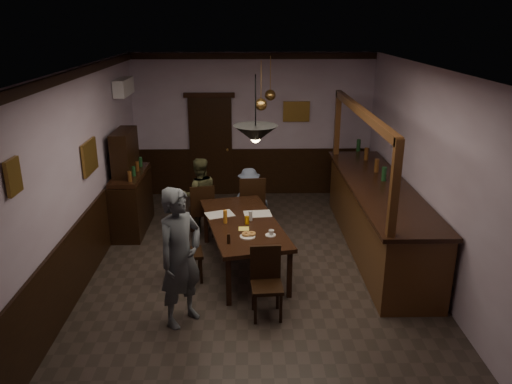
{
  "coord_description": "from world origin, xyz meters",
  "views": [
    {
      "loc": [
        -0.14,
        -6.36,
        3.64
      ],
      "look_at": [
        -0.0,
        0.76,
        1.15
      ],
      "focal_mm": 35.0,
      "sensor_mm": 36.0,
      "label": 1
    }
  ],
  "objects_px": {
    "chair_near": "(266,279)",
    "chair_far_left": "(202,208)",
    "chair_side": "(183,249)",
    "bar_counter": "(377,215)",
    "sideboard": "(130,191)",
    "pendant_iron": "(256,134)",
    "pendant_brass_mid": "(261,105)",
    "dining_table": "(243,226)",
    "soda_can": "(247,220)",
    "chair_far_right": "(252,202)",
    "pendant_brass_far": "(270,95)",
    "person_standing": "(180,257)",
    "person_seated_right": "(249,197)",
    "person_seated_left": "(200,195)",
    "coffee_cup": "(271,232)"
  },
  "relations": [
    {
      "from": "chair_near",
      "to": "chair_far_left",
      "type": "bearing_deg",
      "value": 108.62
    },
    {
      "from": "chair_side",
      "to": "bar_counter",
      "type": "distance_m",
      "value": 3.22
    },
    {
      "from": "chair_near",
      "to": "chair_side",
      "type": "distance_m",
      "value": 1.47
    },
    {
      "from": "chair_near",
      "to": "sideboard",
      "type": "xyz_separation_m",
      "value": [
        -2.31,
        2.78,
        0.23
      ]
    },
    {
      "from": "pendant_iron",
      "to": "pendant_brass_mid",
      "type": "distance_m",
      "value": 2.05
    },
    {
      "from": "dining_table",
      "to": "chair_far_left",
      "type": "xyz_separation_m",
      "value": [
        -0.72,
        1.14,
        -0.16
      ]
    },
    {
      "from": "soda_can",
      "to": "pendant_brass_mid",
      "type": "bearing_deg",
      "value": 79.83
    },
    {
      "from": "chair_side",
      "to": "pendant_brass_mid",
      "type": "relative_size",
      "value": 1.11
    },
    {
      "from": "chair_far_left",
      "to": "soda_can",
      "type": "xyz_separation_m",
      "value": [
        0.78,
        -1.23,
        0.28
      ]
    },
    {
      "from": "chair_far_right",
      "to": "pendant_brass_far",
      "type": "height_order",
      "value": "pendant_brass_far"
    },
    {
      "from": "dining_table",
      "to": "pendant_brass_far",
      "type": "distance_m",
      "value": 2.85
    },
    {
      "from": "person_standing",
      "to": "pendant_iron",
      "type": "relative_size",
      "value": 2.1
    },
    {
      "from": "person_standing",
      "to": "person_seated_right",
      "type": "height_order",
      "value": "person_standing"
    },
    {
      "from": "soda_can",
      "to": "person_seated_left",
      "type": "bearing_deg",
      "value": 119.19
    },
    {
      "from": "person_seated_left",
      "to": "soda_can",
      "type": "xyz_separation_m",
      "value": [
        0.84,
        -1.5,
        0.13
      ]
    },
    {
      "from": "soda_can",
      "to": "pendant_brass_far",
      "type": "relative_size",
      "value": 0.15
    },
    {
      "from": "chair_near",
      "to": "chair_side",
      "type": "xyz_separation_m",
      "value": [
        -1.16,
        0.9,
        -0.01
      ]
    },
    {
      "from": "pendant_brass_far",
      "to": "sideboard",
      "type": "bearing_deg",
      "value": -162.1
    },
    {
      "from": "chair_near",
      "to": "chair_side",
      "type": "relative_size",
      "value": 1.01
    },
    {
      "from": "chair_far_left",
      "to": "chair_far_right",
      "type": "xyz_separation_m",
      "value": [
        0.87,
        0.19,
        0.04
      ]
    },
    {
      "from": "chair_far_left",
      "to": "sideboard",
      "type": "distance_m",
      "value": 1.35
    },
    {
      "from": "chair_far_right",
      "to": "pendant_iron",
      "type": "xyz_separation_m",
      "value": [
        0.02,
        -2.11,
        1.69
      ]
    },
    {
      "from": "person_seated_right",
      "to": "pendant_brass_far",
      "type": "bearing_deg",
      "value": -131.7
    },
    {
      "from": "chair_side",
      "to": "coffee_cup",
      "type": "relative_size",
      "value": 11.27
    },
    {
      "from": "person_seated_right",
      "to": "pendant_brass_far",
      "type": "relative_size",
      "value": 1.36
    },
    {
      "from": "chair_side",
      "to": "chair_far_right",
      "type": "bearing_deg",
      "value": -40.54
    },
    {
      "from": "person_seated_left",
      "to": "pendant_iron",
      "type": "distance_m",
      "value": 2.87
    },
    {
      "from": "chair_far_left",
      "to": "pendant_brass_far",
      "type": "bearing_deg",
      "value": -149.13
    },
    {
      "from": "chair_far_left",
      "to": "pendant_brass_mid",
      "type": "distance_m",
      "value": 2.05
    },
    {
      "from": "chair_side",
      "to": "person_seated_right",
      "type": "height_order",
      "value": "person_seated_right"
    },
    {
      "from": "bar_counter",
      "to": "pendant_iron",
      "type": "bearing_deg",
      "value": -145.41
    },
    {
      "from": "dining_table",
      "to": "sideboard",
      "type": "distance_m",
      "value": 2.5
    },
    {
      "from": "chair_far_left",
      "to": "person_standing",
      "type": "bearing_deg",
      "value": 76.57
    },
    {
      "from": "dining_table",
      "to": "sideboard",
      "type": "xyz_separation_m",
      "value": [
        -2.01,
        1.49,
        0.05
      ]
    },
    {
      "from": "person_seated_left",
      "to": "soda_can",
      "type": "bearing_deg",
      "value": 106.99
    },
    {
      "from": "coffee_cup",
      "to": "pendant_brass_mid",
      "type": "distance_m",
      "value": 2.33
    },
    {
      "from": "bar_counter",
      "to": "pendant_brass_mid",
      "type": "relative_size",
      "value": 5.17
    },
    {
      "from": "coffee_cup",
      "to": "chair_near",
      "type": "bearing_deg",
      "value": -110.07
    },
    {
      "from": "soda_can",
      "to": "person_standing",
      "type": "bearing_deg",
      "value": -120.77
    },
    {
      "from": "sideboard",
      "to": "bar_counter",
      "type": "relative_size",
      "value": 0.44
    },
    {
      "from": "person_standing",
      "to": "person_seated_right",
      "type": "distance_m",
      "value": 3.19
    },
    {
      "from": "chair_far_left",
      "to": "pendant_brass_mid",
      "type": "relative_size",
      "value": 1.19
    },
    {
      "from": "person_standing",
      "to": "chair_near",
      "type": "bearing_deg",
      "value": -41.22
    },
    {
      "from": "dining_table",
      "to": "pendant_brass_mid",
      "type": "relative_size",
      "value": 2.92
    },
    {
      "from": "chair_far_left",
      "to": "pendant_iron",
      "type": "xyz_separation_m",
      "value": [
        0.89,
        -1.92,
        1.74
      ]
    },
    {
      "from": "dining_table",
      "to": "chair_side",
      "type": "relative_size",
      "value": 2.62
    },
    {
      "from": "person_seated_left",
      "to": "person_seated_right",
      "type": "xyz_separation_m",
      "value": [
        0.88,
        0.2,
        -0.12
      ]
    },
    {
      "from": "person_seated_right",
      "to": "soda_can",
      "type": "distance_m",
      "value": 1.72
    },
    {
      "from": "sideboard",
      "to": "bar_counter",
      "type": "height_order",
      "value": "bar_counter"
    },
    {
      "from": "pendant_brass_mid",
      "to": "chair_near",
      "type": "bearing_deg",
      "value": -90.04
    }
  ]
}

